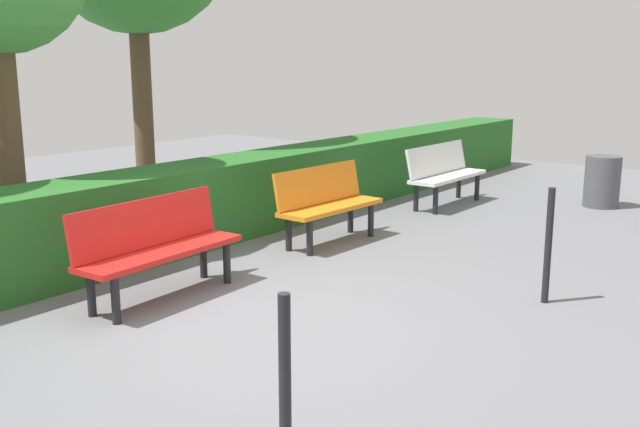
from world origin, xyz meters
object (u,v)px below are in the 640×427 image
(bench_white, at_px, (444,171))
(bench_red, at_px, (156,243))
(trash_bin, at_px, (602,181))
(bench_orange, at_px, (326,201))

(bench_white, relative_size, bench_red, 0.96)
(bench_red, xyz_separation_m, trash_bin, (-6.39, 1.89, -0.12))
(bench_white, distance_m, bench_orange, 2.71)
(trash_bin, bearing_deg, bench_red, -16.52)
(bench_white, xyz_separation_m, bench_red, (5.14, -0.07, 0.00))
(bench_orange, relative_size, trash_bin, 1.98)
(bench_orange, bearing_deg, trash_bin, 157.14)
(bench_white, xyz_separation_m, trash_bin, (-1.24, 1.83, -0.12))
(bench_white, bearing_deg, bench_orange, -0.23)
(bench_white, height_order, trash_bin, bench_white)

